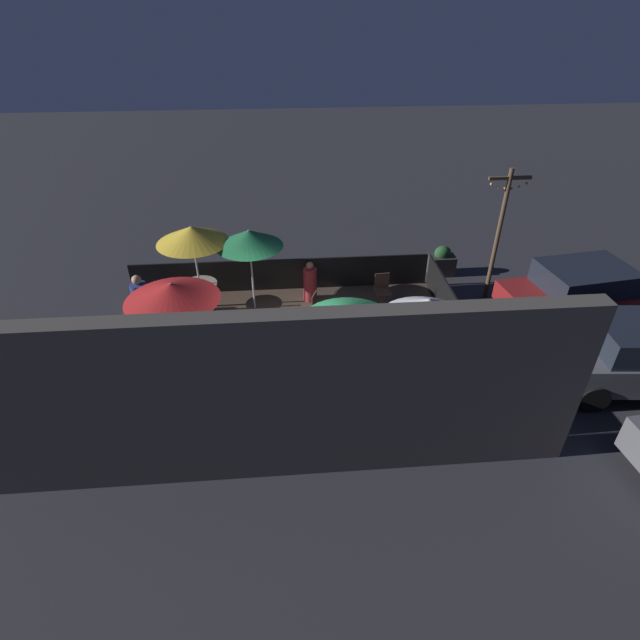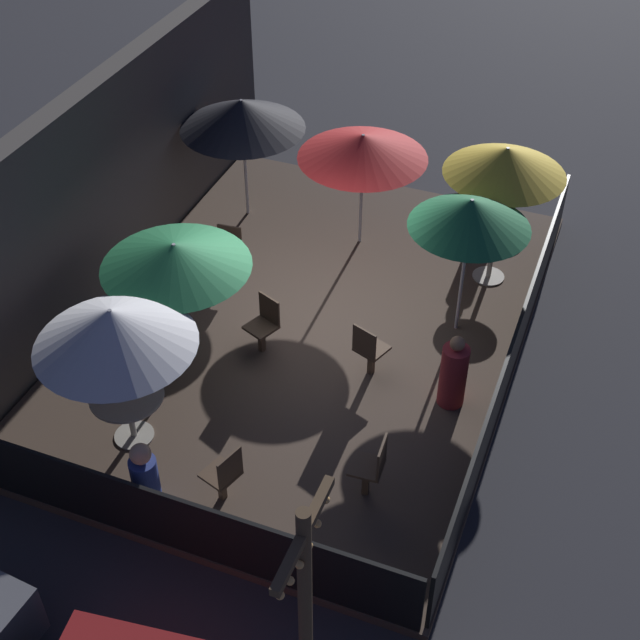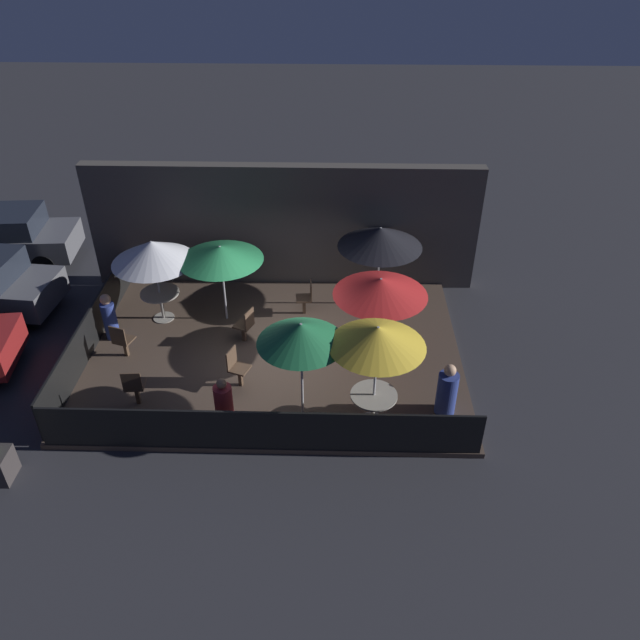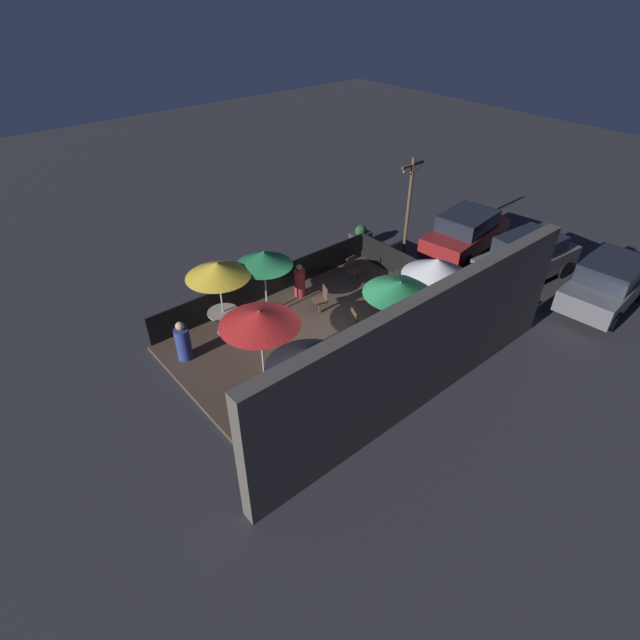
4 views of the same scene
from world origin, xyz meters
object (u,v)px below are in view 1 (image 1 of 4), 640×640
patio_chair_3 (382,289)px  patio_chair_4 (253,384)px  patio_umbrella_2 (171,292)px  patio_chair_1 (424,323)px  patio_umbrella_4 (249,238)px  patron_1 (141,299)px  patio_umbrella_0 (192,235)px  patron_2 (455,337)px  patio_chair_0 (310,308)px  planter_box (441,262)px  patio_umbrella_5 (349,316)px  patron_0 (310,283)px  parked_car_1 (640,355)px  patio_umbrella_1 (428,310)px  light_post (499,230)px  parked_car_0 (580,294)px  patio_umbrella_3 (145,347)px  dining_table_1 (421,360)px  dining_table_0 (200,288)px  patio_chair_2 (315,345)px

patio_chair_3 → patio_chair_4: (3.40, 3.57, -0.04)m
patio_umbrella_2 → patio_chair_1: patio_umbrella_2 is taller
patio_umbrella_4 → patron_1: size_ratio=1.87×
patio_umbrella_0 → patron_2: patio_umbrella_0 is taller
patio_chair_0 → patron_2: bearing=173.5°
patio_chair_1 → planter_box: (-1.49, -3.54, -0.20)m
patio_umbrella_5 → patron_0: bearing=-81.7°
patio_chair_4 → parked_car_1: 8.37m
patio_umbrella_1 → patron_0: patio_umbrella_1 is taller
light_post → parked_car_0: size_ratio=0.90×
patio_umbrella_3 → parked_car_1: bearing=-177.2°
patron_0 → light_post: 5.26m
patio_chair_1 → patron_2: patron_2 is taller
patio_umbrella_1 → dining_table_1: 1.29m
patron_0 → patron_1: bearing=-71.3°
patron_0 → dining_table_1: bearing=42.4°
patio_umbrella_2 → patio_chair_3: patio_umbrella_2 is taller
patio_chair_1 → parked_car_0: parked_car_0 is taller
dining_table_1 → patron_0: 4.33m
patio_umbrella_2 → parked_car_0: 10.21m
patio_chair_1 → patio_chair_4: 4.57m
patio_chair_3 → patron_2: 2.70m
patio_umbrella_5 → patron_1: (5.04, -3.30, -1.33)m
patio_chair_0 → patron_0: bearing=-73.5°
parked_car_0 → patron_1: bearing=-12.6°
patio_umbrella_4 → patio_umbrella_5: bearing=121.2°
patron_1 → light_post: bearing=-69.3°
patio_umbrella_2 → light_post: 8.56m
patio_umbrella_3 → parked_car_0: patio_umbrella_3 is taller
patio_umbrella_0 → patio_chair_3: patio_umbrella_0 is taller
patio_umbrella_0 → parked_car_1: (-9.88, 3.94, -1.42)m
parked_car_1 → patron_0: bearing=-25.9°
parked_car_1 → parked_car_0: bearing=-85.8°
patio_umbrella_3 → dining_table_0: (-0.29, -4.44, -1.35)m
patio_umbrella_3 → patio_chair_4: patio_umbrella_3 is taller
patio_umbrella_0 → light_post: bearing=-179.6°
patio_chair_3 → patron_1: patron_1 is taller
patio_umbrella_5 → dining_table_0: 5.23m
patio_chair_1 → patio_chair_2: patio_chair_1 is taller
patio_umbrella_1 → patio_chair_4: size_ratio=2.39×
patio_chair_0 → parked_car_0: 7.02m
patio_chair_2 → patio_umbrella_5: bearing=-34.2°
patio_chair_0 → patio_chair_2: patio_chair_0 is taller
patron_0 → dining_table_0: bearing=-74.6°
patio_umbrella_5 → dining_table_1: bearing=-178.8°
patio_chair_1 → patron_1: 7.35m
patron_1 → patio_chair_4: bearing=-121.5°
patio_umbrella_0 → patio_umbrella_3: 4.46m
dining_table_1 → patio_chair_2: bearing=-22.4°
patio_umbrella_5 → patio_chair_2: (0.63, -0.95, -1.38)m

